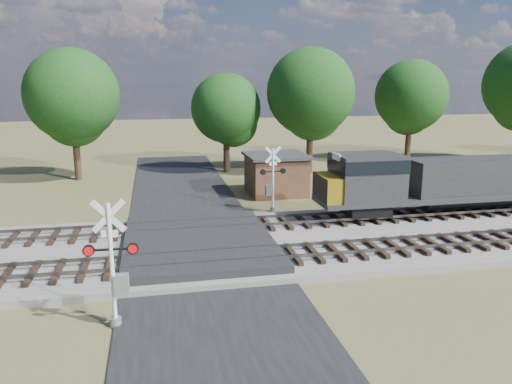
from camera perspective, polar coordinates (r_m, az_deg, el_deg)
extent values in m
plane|color=brown|center=(23.97, -6.42, -7.00)|extent=(160.00, 160.00, 0.00)
cube|color=gray|center=(27.09, 15.09, -4.68)|extent=(140.00, 10.00, 0.30)
cube|color=black|center=(23.95, -6.42, -6.91)|extent=(7.00, 60.00, 0.08)
cube|color=#262628|center=(24.33, -6.55, -5.91)|extent=(7.00, 9.00, 0.62)
cube|color=black|center=(22.23, -0.76, -7.46)|extent=(44.00, 2.60, 0.18)
cube|color=#554F49|center=(24.29, 18.55, -5.95)|extent=(140.00, 0.08, 0.15)
cube|color=#554F49|center=(25.47, 16.94, -4.97)|extent=(140.00, 0.08, 0.15)
cube|color=black|center=(26.90, -2.80, -3.82)|extent=(44.00, 2.60, 0.18)
cube|color=#554F49|center=(28.50, 13.54, -2.87)|extent=(140.00, 0.08, 0.15)
cube|color=#554F49|center=(29.76, 12.38, -2.14)|extent=(140.00, 0.08, 0.15)
cylinder|color=silver|center=(17.08, -16.14, -8.18)|extent=(0.15, 0.15, 4.26)
cylinder|color=gray|center=(17.87, -15.74, -14.09)|extent=(0.38, 0.38, 0.32)
cube|color=silver|center=(16.56, -16.51, -2.66)|extent=(1.12, 0.11, 1.12)
cube|color=silver|center=(16.56, -16.51, -2.66)|extent=(1.12, 0.11, 1.12)
cube|color=silver|center=(16.72, -16.38, -4.59)|extent=(0.53, 0.06, 0.23)
cube|color=black|center=(16.89, -16.27, -6.32)|extent=(1.71, 0.16, 0.06)
cylinder|color=red|center=(17.00, -18.59, -6.35)|extent=(0.39, 0.13, 0.38)
cylinder|color=red|center=(16.80, -13.91, -6.27)|extent=(0.39, 0.13, 0.38)
cube|color=gray|center=(17.28, -15.12, -10.15)|extent=(0.50, 0.35, 0.69)
cylinder|color=silver|center=(30.67, 1.94, 1.35)|extent=(0.14, 0.14, 3.97)
cylinder|color=gray|center=(31.09, 1.92, -1.97)|extent=(0.36, 0.36, 0.30)
cube|color=silver|center=(30.40, 1.97, 4.29)|extent=(1.04, 0.13, 1.04)
cube|color=silver|center=(30.40, 1.97, 4.29)|extent=(1.04, 0.13, 1.04)
cube|color=silver|center=(30.48, 1.96, 3.27)|extent=(0.50, 0.07, 0.22)
cube|color=black|center=(30.57, 1.95, 2.36)|extent=(1.59, 0.20, 0.06)
cylinder|color=red|center=(30.78, 3.09, 2.42)|extent=(0.37, 0.13, 0.36)
cylinder|color=red|center=(30.37, 0.80, 2.29)|extent=(0.37, 0.13, 0.36)
cube|color=gray|center=(30.72, 1.50, 0.24)|extent=(0.47, 0.34, 0.65)
cube|color=#442A1D|center=(35.55, 2.30, 1.90)|extent=(3.90, 3.90, 2.69)
cube|color=#2E2E30|center=(35.30, 2.32, 4.19)|extent=(4.29, 4.29, 0.19)
cylinder|color=black|center=(42.91, -19.85, 4.78)|extent=(0.56, 0.56, 5.24)
sphere|color=black|center=(42.58, -20.28, 10.37)|extent=(7.34, 7.34, 7.34)
cylinder|color=black|center=(43.95, -3.40, 5.07)|extent=(0.56, 0.56, 4.30)
sphere|color=black|center=(43.62, -3.47, 9.55)|extent=(6.02, 6.02, 6.02)
cylinder|color=black|center=(43.71, 6.15, 5.68)|extent=(0.56, 0.56, 5.36)
sphere|color=black|center=(43.39, 6.29, 11.30)|extent=(7.50, 7.50, 7.50)
cylinder|color=black|center=(51.55, 17.02, 6.06)|extent=(0.56, 0.56, 4.96)
sphere|color=black|center=(51.27, 17.31, 10.47)|extent=(6.95, 6.95, 6.95)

